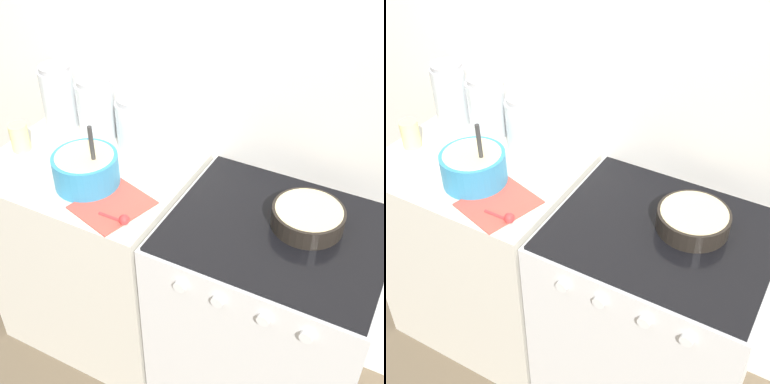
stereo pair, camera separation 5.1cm
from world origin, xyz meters
The scene contains 11 objects.
wall_back centered at (0.00, 0.62, 1.20)m, with size 4.52×0.05×2.40m.
countertop_cabinet centered at (-0.38, 0.30, 0.46)m, with size 0.76×0.60×0.91m.
stove centered at (0.38, 0.30, 0.45)m, with size 0.74×0.62×0.91m.
mixing_bowl centered at (-0.31, 0.21, 0.98)m, with size 0.23×0.23×0.25m.
baking_pan centered at (0.46, 0.35, 0.95)m, with size 0.24×0.24×0.07m.
storage_jar_left centered at (-0.65, 0.50, 1.02)m, with size 0.14×0.14×0.26m.
storage_jar_middle centered at (-0.47, 0.50, 1.02)m, with size 0.15×0.15×0.25m.
storage_jar_right centered at (-0.28, 0.50, 1.00)m, with size 0.15×0.15×0.22m.
tin_can centered at (-0.68, 0.27, 0.97)m, with size 0.07×0.07×0.11m.
recipe_page centered at (-0.16, 0.14, 0.91)m, with size 0.27×0.29×0.01m.
measuring_spoon centered at (-0.09, 0.09, 0.93)m, with size 0.12×0.04×0.04m.
Camera 1 is at (0.73, -0.98, 2.08)m, focal length 50.00 mm.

